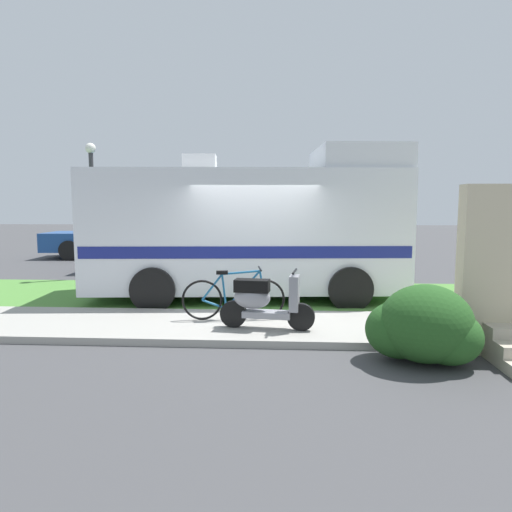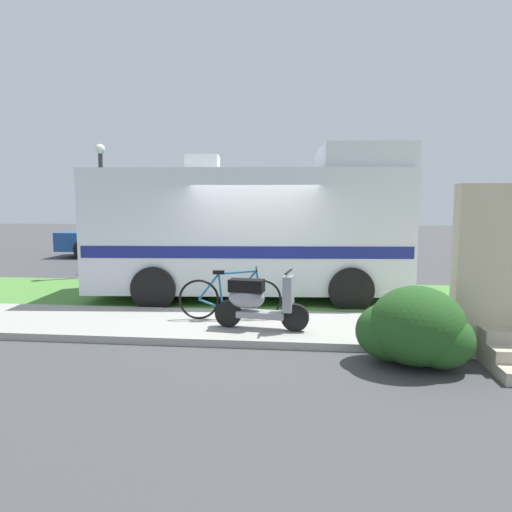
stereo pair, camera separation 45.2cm
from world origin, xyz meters
The scene contains 11 objects.
ground_plane centered at (0.00, 0.00, 0.00)m, with size 80.00×80.00×0.00m, color #424244.
sidewalk centered at (0.00, -1.20, 0.06)m, with size 24.00×2.00×0.12m.
grass_strip centered at (0.00, 1.50, 0.04)m, with size 24.00×3.40×0.08m.
motorhome_rv centered at (-0.17, 1.38, 1.59)m, with size 6.87×3.03×3.34m.
scooter centered at (0.23, -1.51, 0.58)m, with size 1.55×0.53×0.97m.
bicycle centered at (-0.31, -0.95, 0.51)m, with size 1.79×0.52×0.91m.
pickup_truck_near centered at (-2.31, 5.70, 0.97)m, with size 5.36×2.34×1.82m.
pickup_truck_far centered at (-5.40, 9.25, 0.96)m, with size 5.82×2.27×1.79m.
bush_by_porch centered at (2.42, -2.69, 0.49)m, with size 1.47×1.10×1.04m.
bottle_spare centered at (4.04, -1.41, 0.23)m, with size 0.08×0.08×0.25m.
street_lamp_post centered at (-4.70, 3.60, 2.33)m, with size 0.28×0.28×3.79m.
Camera 2 is at (1.00, -8.69, 2.11)m, focal length 32.03 mm.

